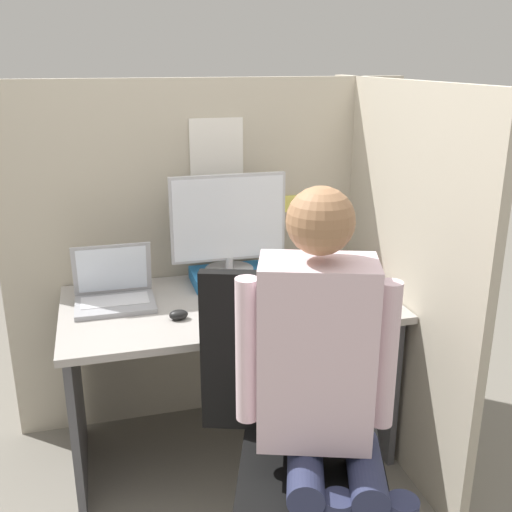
% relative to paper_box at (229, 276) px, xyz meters
% --- Properties ---
extents(ground_plane, '(12.00, 12.00, 0.00)m').
position_rel_paper_box_xyz_m(ground_plane, '(-0.05, -0.57, -0.76)').
color(ground_plane, slate).
extents(cubicle_panel_back, '(1.87, 0.05, 1.62)m').
position_rel_paper_box_xyz_m(cubicle_panel_back, '(-0.05, 0.17, 0.05)').
color(cubicle_panel_back, '#B7AD99').
rests_on(cubicle_panel_back, ground).
extents(cubicle_panel_right, '(0.04, 1.36, 1.62)m').
position_rel_paper_box_xyz_m(cubicle_panel_right, '(0.66, -0.28, 0.05)').
color(cubicle_panel_right, '#B7AD99').
rests_on(cubicle_panel_right, ground).
extents(desk, '(1.37, 0.71, 0.73)m').
position_rel_paper_box_xyz_m(desk, '(-0.05, -0.21, -0.21)').
color(desk, '#9E9993').
rests_on(desk, ground).
extents(paper_box, '(0.34, 0.23, 0.06)m').
position_rel_paper_box_xyz_m(paper_box, '(0.00, 0.00, 0.00)').
color(paper_box, '#236BAD').
rests_on(paper_box, desk).
extents(monitor, '(0.52, 0.22, 0.44)m').
position_rel_paper_box_xyz_m(monitor, '(0.00, 0.00, 0.25)').
color(monitor, '#B2B2B7').
rests_on(monitor, paper_box).
extents(laptop, '(0.32, 0.24, 0.25)m').
position_rel_paper_box_xyz_m(laptop, '(-0.51, -0.12, 0.02)').
color(laptop, '#99999E').
rests_on(laptop, desk).
extents(mouse, '(0.07, 0.05, 0.04)m').
position_rel_paper_box_xyz_m(mouse, '(-0.28, -0.34, -0.01)').
color(mouse, black).
rests_on(mouse, desk).
extents(stapler, '(0.05, 0.12, 0.06)m').
position_rel_paper_box_xyz_m(stapler, '(0.54, -0.21, 0.00)').
color(stapler, '#A31919').
rests_on(stapler, desk).
extents(carrot_toy, '(0.05, 0.15, 0.05)m').
position_rel_paper_box_xyz_m(carrot_toy, '(0.06, -0.37, -0.00)').
color(carrot_toy, orange).
rests_on(carrot_toy, desk).
extents(office_chair, '(0.59, 0.63, 1.05)m').
position_rel_paper_box_xyz_m(office_chair, '(0.00, -0.90, -0.23)').
color(office_chair, black).
rests_on(office_chair, ground).
extents(person, '(0.46, 0.47, 1.37)m').
position_rel_paper_box_xyz_m(person, '(0.05, -1.04, 0.04)').
color(person, '#282D4C').
rests_on(person, ground).
extents(coffee_mug, '(0.08, 0.08, 0.09)m').
position_rel_paper_box_xyz_m(coffee_mug, '(0.31, -0.04, 0.02)').
color(coffee_mug, '#232328').
rests_on(coffee_mug, desk).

